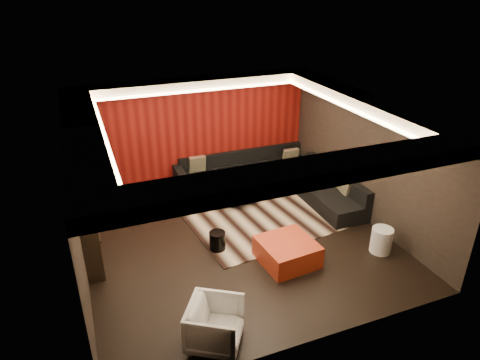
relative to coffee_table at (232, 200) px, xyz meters
name	(u,v)px	position (x,y,z in m)	size (l,w,h in m)	color
floor	(237,239)	(-0.42, -1.46, -0.13)	(6.00, 6.00, 0.02)	black
ceiling	(237,109)	(-0.42, -1.46, 2.69)	(6.00, 6.00, 0.02)	silver
wall_back	(194,131)	(-0.42, 1.55, 1.28)	(6.00, 0.02, 2.80)	black
wall_left	(74,206)	(-3.43, -1.46, 1.28)	(0.02, 6.00, 2.80)	black
wall_right	(365,157)	(2.59, -1.46, 1.28)	(0.02, 6.00, 2.80)	black
red_feature_wall	(195,132)	(-0.42, 1.51, 1.28)	(5.98, 0.05, 2.78)	#6B0C0A
soffit_back	(196,83)	(-0.42, 1.24, 2.57)	(6.00, 0.60, 0.22)	silver
soffit_front	(312,172)	(-0.42, -4.16, 2.57)	(6.00, 0.60, 0.22)	silver
soffit_left	(81,133)	(-3.12, -1.46, 2.57)	(0.60, 4.80, 0.22)	silver
soffit_right	(360,101)	(2.28, -1.46, 2.57)	(0.60, 4.80, 0.22)	silver
cove_back	(200,91)	(-0.42, 0.90, 2.48)	(4.80, 0.08, 0.04)	#FFD899
cove_front	(299,169)	(-0.42, -3.82, 2.48)	(4.80, 0.08, 0.04)	#FFD899
cove_left	(104,136)	(-2.78, -1.46, 2.48)	(0.08, 4.80, 0.04)	#FFD899
cove_right	(346,107)	(1.94, -1.46, 2.48)	(0.08, 4.80, 0.04)	#FFD899
tv_surround	(85,204)	(-3.27, -0.86, 0.98)	(0.30, 2.00, 2.20)	black
tv_screen	(91,186)	(-3.11, -0.86, 1.33)	(0.04, 1.30, 0.80)	black
tv_shelf	(97,221)	(-3.11, -0.86, 0.58)	(0.04, 1.60, 0.04)	black
rug	(272,209)	(0.78, -0.61, -0.11)	(4.00, 3.00, 0.02)	#BFA98B
coffee_table	(232,200)	(0.00, 0.00, 0.00)	(1.22, 1.22, 0.20)	black
drum_stool	(217,241)	(-0.93, -1.67, 0.09)	(0.32, 0.32, 0.38)	black
striped_pouf	(185,192)	(-0.97, 0.64, 0.08)	(0.67, 0.67, 0.37)	beige
white_side_table	(381,240)	(2.08, -2.92, 0.14)	(0.42, 0.42, 0.52)	white
orange_ottoman	(287,252)	(0.19, -2.54, 0.10)	(1.00, 1.00, 0.44)	#A72415
armchair	(215,325)	(-1.73, -3.96, 0.24)	(0.77, 0.79, 0.72)	white
sectional_sofa	(274,179)	(1.31, 0.40, 0.14)	(3.65, 3.50, 0.75)	black
throw_pillows	(287,167)	(1.58, 0.24, 0.50)	(3.12, 2.75, 0.50)	#BDB38A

